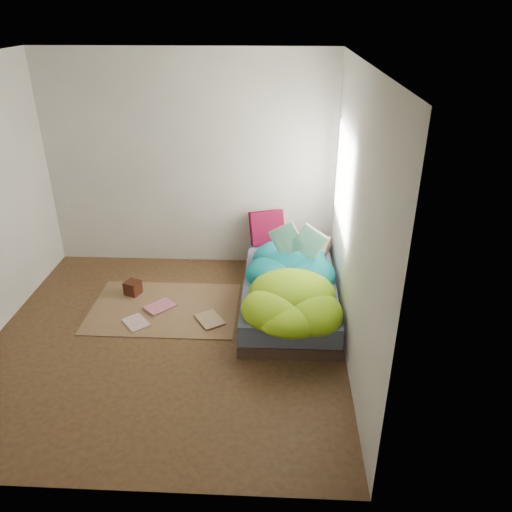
{
  "coord_description": "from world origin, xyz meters",
  "views": [
    {
      "loc": [
        1.08,
        -4.04,
        3.0
      ],
      "look_at": [
        0.85,
        0.75,
        0.57
      ],
      "focal_mm": 35.0,
      "sensor_mm": 36.0,
      "label": 1
    }
  ],
  "objects": [
    {
      "name": "duvet",
      "position": [
        1.22,
        0.5,
        0.51
      ],
      "size": [
        0.96,
        1.84,
        0.34
      ],
      "primitive_type": null,
      "color": "#076F72",
      "rests_on": "bed"
    },
    {
      "name": "wooden_box",
      "position": [
        -0.57,
        0.83,
        0.09
      ],
      "size": [
        0.2,
        0.2,
        0.16
      ],
      "primitive_type": "cube",
      "rotation": [
        0.0,
        0.0,
        -0.39
      ],
      "color": "#340D0B",
      "rests_on": "rug"
    },
    {
      "name": "rug",
      "position": [
        -0.15,
        0.55,
        0.01
      ],
      "size": [
        1.6,
        1.1,
        0.01
      ],
      "primitive_type": "cube",
      "color": "brown",
      "rests_on": "ground"
    },
    {
      "name": "ground",
      "position": [
        0.0,
        0.0,
        0.0
      ],
      "size": [
        3.5,
        3.5,
        0.0
      ],
      "primitive_type": "cube",
      "color": "#402918",
      "rests_on": "ground"
    },
    {
      "name": "floor_book_a",
      "position": [
        -0.46,
        0.16,
        0.02
      ],
      "size": [
        0.34,
        0.35,
        0.02
      ],
      "primitive_type": "imported",
      "rotation": [
        0.0,
        0.0,
        0.71
      ],
      "color": "silver",
      "rests_on": "rug"
    },
    {
      "name": "open_book",
      "position": [
        1.3,
        0.8,
        0.83
      ],
      "size": [
        0.52,
        0.21,
        0.31
      ],
      "primitive_type": null,
      "rotation": [
        0.0,
        0.0,
        -0.21
      ],
      "color": "green",
      "rests_on": "duvet"
    },
    {
      "name": "pillow_floral",
      "position": [
        1.41,
        1.41,
        0.4
      ],
      "size": [
        0.64,
        0.51,
        0.13
      ],
      "primitive_type": "cube",
      "rotation": [
        0.0,
        0.0,
        -0.33
      ],
      "color": "silver",
      "rests_on": "bed"
    },
    {
      "name": "floor_book_c",
      "position": [
        0.29,
        0.26,
        0.02
      ],
      "size": [
        0.36,
        0.39,
        0.02
      ],
      "primitive_type": "imported",
      "rotation": [
        0.0,
        0.0,
        0.57
      ],
      "color": "tan",
      "rests_on": "rug"
    },
    {
      "name": "floor_book_b",
      "position": [
        -0.28,
        0.62,
        0.03
      ],
      "size": [
        0.38,
        0.38,
        0.03
      ],
      "primitive_type": "imported",
      "rotation": [
        0.0,
        0.0,
        -0.77
      ],
      "color": "pink",
      "rests_on": "rug"
    },
    {
      "name": "pillow_magenta",
      "position": [
        0.95,
        1.59,
        0.55
      ],
      "size": [
        0.43,
        0.25,
        0.41
      ],
      "primitive_type": "cube",
      "rotation": [
        0.0,
        0.0,
        0.31
      ],
      "color": "#4C0526",
      "rests_on": "bed"
    },
    {
      "name": "room_walls",
      "position": [
        0.01,
        0.01,
        1.63
      ],
      "size": [
        3.54,
        3.54,
        2.62
      ],
      "color": "#B8B7AF",
      "rests_on": "ground"
    },
    {
      "name": "bed",
      "position": [
        1.22,
        0.72,
        0.17
      ],
      "size": [
        1.0,
        2.0,
        0.34
      ],
      "color": "#37291E",
      "rests_on": "ground"
    }
  ]
}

